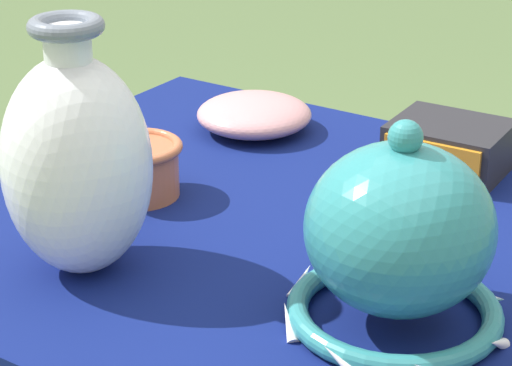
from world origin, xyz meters
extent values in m
cylinder|color=brown|center=(-0.45, 0.32, 0.35)|extent=(0.04, 0.04, 0.71)
cube|color=brown|center=(0.00, 0.00, 0.72)|extent=(0.99, 0.75, 0.03)
cube|color=navy|center=(0.00, 0.00, 0.74)|extent=(1.01, 0.77, 0.01)
ellipsoid|color=white|center=(-0.18, -0.21, 0.87)|extent=(0.16, 0.16, 0.24)
cylinder|color=white|center=(-0.18, -0.21, 1.00)|extent=(0.05, 0.05, 0.04)
torus|color=slate|center=(-0.18, -0.21, 1.02)|extent=(0.08, 0.08, 0.02)
torus|color=teal|center=(0.15, -0.13, 0.76)|extent=(0.22, 0.22, 0.02)
ellipsoid|color=teal|center=(0.15, -0.13, 0.85)|extent=(0.18, 0.18, 0.17)
sphere|color=teal|center=(0.15, -0.13, 0.94)|extent=(0.03, 0.03, 0.03)
cone|color=white|center=(0.26, -0.13, 0.76)|extent=(0.01, 0.04, 0.03)
cone|color=white|center=(0.23, -0.05, 0.76)|extent=(0.04, 0.04, 0.03)
cone|color=white|center=(0.15, -0.02, 0.76)|extent=(0.04, 0.01, 0.03)
cone|color=white|center=(0.07, -0.05, 0.76)|extent=(0.04, 0.04, 0.03)
cone|color=white|center=(0.04, -0.13, 0.76)|extent=(0.01, 0.04, 0.03)
cone|color=white|center=(0.07, -0.20, 0.76)|extent=(0.04, 0.04, 0.03)
cone|color=white|center=(0.15, -0.23, 0.76)|extent=(0.04, 0.01, 0.03)
cube|color=#232328|center=(0.04, 0.26, 0.78)|extent=(0.15, 0.13, 0.07)
cube|color=orange|center=(0.04, 0.19, 0.78)|extent=(0.13, 0.01, 0.06)
ellipsoid|color=#D19399|center=(-0.26, 0.24, 0.77)|extent=(0.17, 0.17, 0.05)
cylinder|color=#BC6642|center=(-0.25, -0.03, 0.78)|extent=(0.10, 0.10, 0.07)
torus|color=#BC6642|center=(-0.25, -0.03, 0.81)|extent=(0.11, 0.11, 0.01)
camera|label=1|loc=(0.50, -0.91, 1.27)|focal=70.00mm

